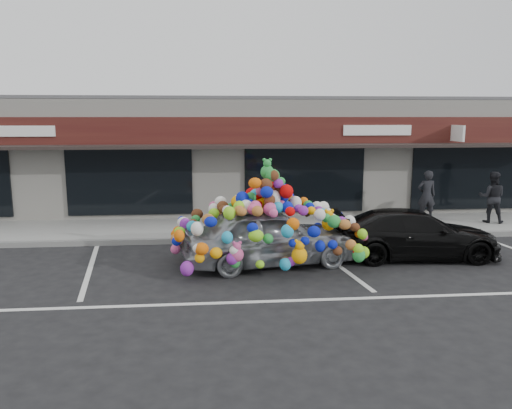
{
  "coord_description": "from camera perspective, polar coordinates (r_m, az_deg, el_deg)",
  "views": [
    {
      "loc": [
        -0.27,
        -11.64,
        3.63
      ],
      "look_at": [
        0.93,
        1.4,
        1.3
      ],
      "focal_mm": 35.0,
      "sensor_mm": 36.0,
      "label": 1
    }
  ],
  "objects": [
    {
      "name": "lane_line",
      "position": [
        10.28,
        8.01,
        -10.69
      ],
      "size": [
        14.0,
        0.12,
        0.01
      ],
      "primitive_type": "cube",
      "color": "silver",
      "rests_on": "ground"
    },
    {
      "name": "ground",
      "position": [
        12.2,
        -3.76,
        -7.26
      ],
      "size": [
        90.0,
        90.0,
        0.0
      ],
      "primitive_type": "plane",
      "color": "black",
      "rests_on": "ground"
    },
    {
      "name": "toy_car",
      "position": [
        12.24,
        1.44,
        -2.85
      ],
      "size": [
        3.08,
        4.8,
        2.64
      ],
      "rotation": [
        0.0,
        0.0,
        1.75
      ],
      "color": "gray",
      "rests_on": "ground"
    },
    {
      "name": "kerb",
      "position": [
        14.59,
        -4.03,
        -4.06
      ],
      "size": [
        26.0,
        0.18,
        0.16
      ],
      "primitive_type": "cube",
      "color": "slate",
      "rests_on": "ground"
    },
    {
      "name": "sidewalk",
      "position": [
        16.05,
        -4.15,
        -2.76
      ],
      "size": [
        26.0,
        3.0,
        0.15
      ],
      "primitive_type": "cube",
      "color": "gray",
      "rests_on": "ground"
    },
    {
      "name": "pedestrian_a",
      "position": [
        17.77,
        18.91,
        1.0
      ],
      "size": [
        0.64,
        0.44,
        1.69
      ],
      "primitive_type": "imported",
      "rotation": [
        0.0,
        0.0,
        3.08
      ],
      "color": "black",
      "rests_on": "sidewalk"
    },
    {
      "name": "black_sedan",
      "position": [
        13.55,
        17.66,
        -3.22
      ],
      "size": [
        2.0,
        4.4,
        1.25
      ],
      "primitive_type": "imported",
      "rotation": [
        0.0,
        0.0,
        1.51
      ],
      "color": "black",
      "rests_on": "ground"
    },
    {
      "name": "pedestrian_b",
      "position": [
        18.19,
        25.37,
        0.77
      ],
      "size": [
        1.02,
        0.94,
        1.69
      ],
      "primitive_type": "imported",
      "rotation": [
        0.0,
        0.0,
        2.69
      ],
      "color": "black",
      "rests_on": "sidewalk"
    },
    {
      "name": "parking_stripe_mid",
      "position": [
        12.76,
        8.97,
        -6.56
      ],
      "size": [
        0.73,
        4.37,
        0.01
      ],
      "primitive_type": "cube",
      "rotation": [
        0.0,
        0.0,
        0.14
      ],
      "color": "silver",
      "rests_on": "ground"
    },
    {
      "name": "shop_building",
      "position": [
        20.14,
        -4.47,
        5.86
      ],
      "size": [
        24.0,
        7.2,
        4.31
      ],
      "color": "white",
      "rests_on": "ground"
    },
    {
      "name": "parking_stripe_left",
      "position": [
        12.73,
        -18.45,
        -7.01
      ],
      "size": [
        0.73,
        4.37,
        0.01
      ],
      "primitive_type": "cube",
      "rotation": [
        0.0,
        0.0,
        0.14
      ],
      "color": "silver",
      "rests_on": "ground"
    }
  ]
}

